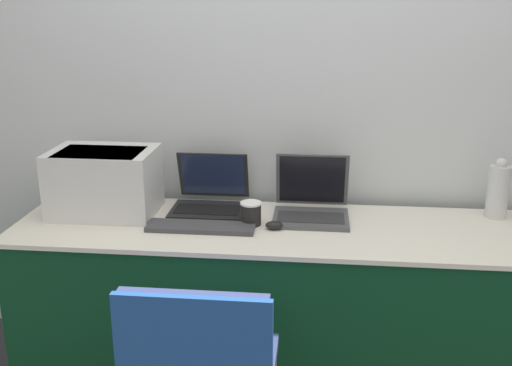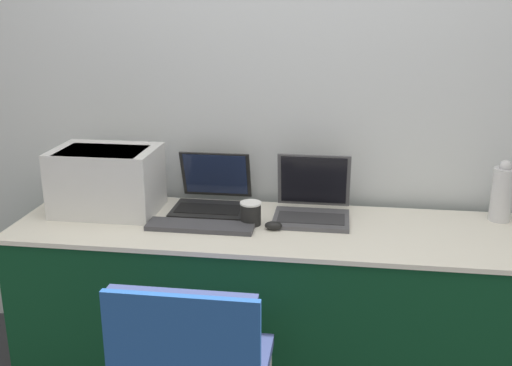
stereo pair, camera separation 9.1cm
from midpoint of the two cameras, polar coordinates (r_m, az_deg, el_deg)
The scene contains 10 objects.
wall_back at distance 2.80m, azimuth 4.03°, elevation 9.38°, with size 8.00×0.05×2.60m.
table at distance 2.71m, azimuth 2.99°, elevation -11.54°, with size 2.26×0.62×0.75m.
printer at distance 2.75m, azimuth -13.13°, elevation 0.48°, with size 0.45×0.32×0.29m.
laptop_left at distance 2.76m, azimuth -3.32°, elevation -1.31°, with size 0.33×0.33×0.24m.
laptop_right at distance 2.66m, azimuth 6.34°, elevation -2.06°, with size 0.33×0.31×0.26m.
external_keyboard at distance 2.53m, azimuth -4.31°, elevation -4.14°, with size 0.45×0.12×0.02m.
coffee_cup at distance 2.56m, azimuth 0.51°, elevation -2.91°, with size 0.09×0.09×0.10m.
mouse at distance 2.51m, azimuth 2.71°, elevation -4.09°, with size 0.07×0.05×0.04m.
metal_pitcher at distance 2.81m, azimuth 23.25°, elevation -0.88°, with size 0.09×0.09×0.27m.
chair at distance 2.00m, azimuth -4.68°, elevation -16.96°, with size 0.47×0.47×0.87m.
Camera 2 is at (0.24, -2.06, 1.68)m, focal length 42.00 mm.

